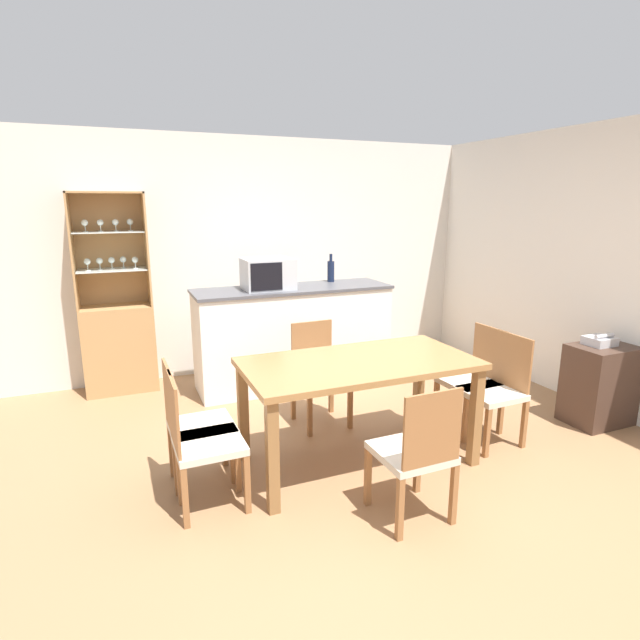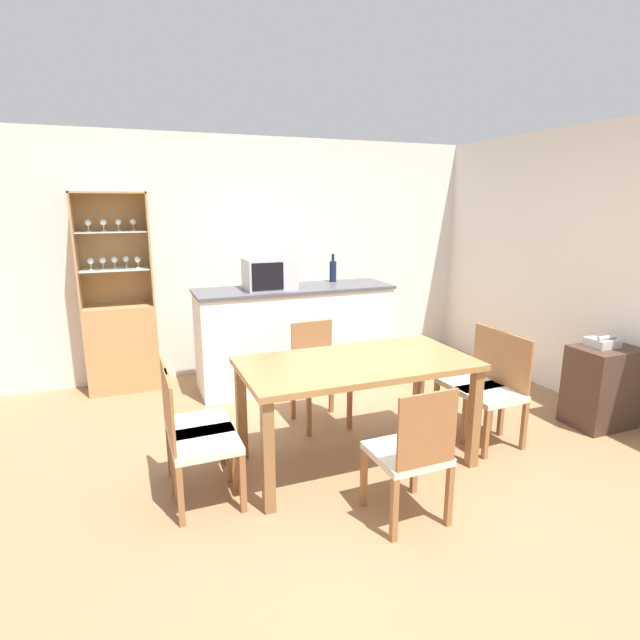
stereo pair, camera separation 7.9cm
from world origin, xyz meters
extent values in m
plane|color=#936B47|center=(0.00, 0.00, 0.00)|extent=(18.00, 18.00, 0.00)
cube|color=silver|center=(0.00, 2.63, 1.27)|extent=(6.80, 0.06, 2.55)
cube|color=silver|center=(2.58, 0.30, 1.27)|extent=(0.06, 4.60, 2.55)
cube|color=white|center=(0.19, 1.91, 0.50)|extent=(1.97, 0.58, 0.99)
cube|color=#4C4C51|center=(0.19, 1.91, 1.01)|extent=(2.00, 0.61, 0.03)
cube|color=tan|center=(-1.48, 2.41, 0.43)|extent=(0.68, 0.39, 0.87)
cube|color=tan|center=(-1.48, 2.59, 1.41)|extent=(0.68, 0.02, 1.09)
cube|color=tan|center=(-1.81, 2.41, 1.41)|extent=(0.02, 0.39, 1.09)
cube|color=tan|center=(-1.15, 2.41, 1.41)|extent=(0.02, 0.39, 1.09)
cube|color=tan|center=(-1.48, 2.41, 1.95)|extent=(0.68, 0.39, 0.02)
cube|color=silver|center=(-1.48, 2.41, 1.23)|extent=(0.63, 0.34, 0.01)
cube|color=silver|center=(-1.48, 2.41, 1.59)|extent=(0.63, 0.34, 0.01)
cylinder|color=silver|center=(-1.69, 2.38, 1.23)|extent=(0.04, 0.04, 0.01)
cylinder|color=silver|center=(-1.69, 2.38, 1.26)|extent=(0.01, 0.01, 0.06)
sphere|color=silver|center=(-1.69, 2.38, 1.32)|extent=(0.06, 0.06, 0.06)
cylinder|color=silver|center=(-1.68, 2.39, 1.59)|extent=(0.04, 0.04, 0.01)
cylinder|color=silver|center=(-1.68, 2.39, 1.63)|extent=(0.01, 0.01, 0.06)
sphere|color=silver|center=(-1.68, 2.39, 1.68)|extent=(0.06, 0.06, 0.06)
cylinder|color=silver|center=(-1.59, 2.42, 1.23)|extent=(0.04, 0.04, 0.01)
cylinder|color=silver|center=(-1.59, 2.42, 1.26)|extent=(0.01, 0.01, 0.06)
sphere|color=silver|center=(-1.59, 2.42, 1.32)|extent=(0.06, 0.06, 0.06)
cylinder|color=silver|center=(-1.55, 2.38, 1.59)|extent=(0.04, 0.04, 0.01)
cylinder|color=silver|center=(-1.55, 2.38, 1.63)|extent=(0.01, 0.01, 0.06)
sphere|color=silver|center=(-1.55, 2.38, 1.68)|extent=(0.06, 0.06, 0.06)
cylinder|color=silver|center=(-1.48, 2.43, 1.23)|extent=(0.04, 0.04, 0.01)
cylinder|color=silver|center=(-1.48, 2.43, 1.26)|extent=(0.01, 0.01, 0.06)
sphere|color=silver|center=(-1.48, 2.43, 1.32)|extent=(0.06, 0.06, 0.06)
cylinder|color=silver|center=(-1.41, 2.41, 1.59)|extent=(0.04, 0.04, 0.01)
cylinder|color=silver|center=(-1.41, 2.41, 1.63)|extent=(0.01, 0.01, 0.06)
sphere|color=silver|center=(-1.41, 2.41, 1.68)|extent=(0.06, 0.06, 0.06)
cylinder|color=silver|center=(-1.37, 2.45, 1.23)|extent=(0.04, 0.04, 0.01)
cylinder|color=silver|center=(-1.37, 2.45, 1.26)|extent=(0.01, 0.01, 0.06)
sphere|color=silver|center=(-1.37, 2.45, 1.32)|extent=(0.06, 0.06, 0.06)
cylinder|color=silver|center=(-1.28, 2.44, 1.59)|extent=(0.04, 0.04, 0.01)
cylinder|color=silver|center=(-1.28, 2.44, 1.63)|extent=(0.01, 0.01, 0.06)
sphere|color=silver|center=(-1.28, 2.44, 1.68)|extent=(0.06, 0.06, 0.06)
cylinder|color=silver|center=(-1.27, 2.38, 1.23)|extent=(0.04, 0.04, 0.01)
cylinder|color=silver|center=(-1.27, 2.38, 1.26)|extent=(0.01, 0.01, 0.06)
sphere|color=silver|center=(-1.27, 2.38, 1.32)|extent=(0.06, 0.06, 0.06)
cube|color=olive|center=(0.07, 0.19, 0.75)|extent=(1.63, 0.84, 0.04)
cube|color=olive|center=(-0.68, -0.17, 0.37)|extent=(0.07, 0.07, 0.73)
cube|color=olive|center=(0.83, -0.17, 0.37)|extent=(0.07, 0.07, 0.73)
cube|color=olive|center=(-0.68, 0.55, 0.37)|extent=(0.07, 0.07, 0.73)
cube|color=olive|center=(0.83, 0.55, 0.37)|extent=(0.07, 0.07, 0.73)
cube|color=beige|center=(-1.02, 0.31, 0.41)|extent=(0.42, 0.42, 0.05)
cube|color=#936038|center=(-1.21, 0.31, 0.65)|extent=(0.03, 0.38, 0.43)
cube|color=#936038|center=(-0.84, 0.50, 0.19)|extent=(0.04, 0.04, 0.39)
cube|color=#936038|center=(-0.83, 0.13, 0.19)|extent=(0.04, 0.04, 0.39)
cube|color=#936038|center=(-1.21, 0.49, 0.19)|extent=(0.04, 0.04, 0.39)
cube|color=#936038|center=(-1.20, 0.13, 0.19)|extent=(0.04, 0.04, 0.39)
cube|color=beige|center=(1.16, 0.31, 0.41)|extent=(0.43, 0.43, 0.05)
cube|color=#936038|center=(1.36, 0.32, 0.65)|extent=(0.03, 0.38, 0.43)
cube|color=#936038|center=(0.99, 0.12, 0.19)|extent=(0.04, 0.04, 0.39)
cube|color=#936038|center=(0.97, 0.49, 0.19)|extent=(0.04, 0.04, 0.39)
cube|color=#936038|center=(1.36, 0.14, 0.19)|extent=(0.04, 0.04, 0.39)
cube|color=#936038|center=(1.34, 0.51, 0.19)|extent=(0.04, 0.04, 0.39)
cube|color=beige|center=(1.16, 0.06, 0.41)|extent=(0.42, 0.42, 0.05)
cube|color=#936038|center=(1.36, 0.07, 0.65)|extent=(0.03, 0.38, 0.43)
cube|color=#936038|center=(0.99, -0.13, 0.19)|extent=(0.04, 0.04, 0.39)
cube|color=#936038|center=(0.97, 0.24, 0.19)|extent=(0.04, 0.04, 0.39)
cube|color=#936038|center=(1.35, -0.12, 0.19)|extent=(0.04, 0.04, 0.39)
cube|color=#936038|center=(1.34, 0.25, 0.19)|extent=(0.04, 0.04, 0.39)
cube|color=beige|center=(-1.02, 0.06, 0.41)|extent=(0.41, 0.41, 0.05)
cube|color=#936038|center=(-1.21, 0.06, 0.65)|extent=(0.02, 0.38, 0.43)
cube|color=#936038|center=(-0.84, 0.25, 0.19)|extent=(0.04, 0.04, 0.39)
cube|color=#936038|center=(-0.83, -0.12, 0.19)|extent=(0.04, 0.04, 0.39)
cube|color=#936038|center=(-1.20, 0.24, 0.19)|extent=(0.04, 0.04, 0.39)
cube|color=#936038|center=(-1.20, -0.12, 0.19)|extent=(0.04, 0.04, 0.39)
cube|color=beige|center=(0.07, 0.88, 0.41)|extent=(0.42, 0.42, 0.05)
cube|color=#936038|center=(0.07, 1.08, 0.65)|extent=(0.38, 0.03, 0.43)
cube|color=#936038|center=(0.26, 0.71, 0.19)|extent=(0.04, 0.04, 0.39)
cube|color=#936038|center=(-0.10, 0.69, 0.19)|extent=(0.04, 0.04, 0.39)
cube|color=#936038|center=(0.25, 1.07, 0.19)|extent=(0.04, 0.04, 0.39)
cube|color=#936038|center=(-0.12, 1.06, 0.19)|extent=(0.04, 0.04, 0.39)
cube|color=beige|center=(0.07, -0.51, 0.41)|extent=(0.42, 0.42, 0.05)
cube|color=#936038|center=(0.08, -0.70, 0.65)|extent=(0.38, 0.02, 0.43)
cube|color=#936038|center=(-0.11, -0.33, 0.19)|extent=(0.04, 0.04, 0.39)
cube|color=#936038|center=(0.25, -0.32, 0.19)|extent=(0.04, 0.04, 0.39)
cube|color=#936038|center=(-0.11, -0.69, 0.19)|extent=(0.04, 0.04, 0.39)
cube|color=#936038|center=(0.26, -0.69, 0.19)|extent=(0.04, 0.04, 0.39)
cube|color=#B7BABF|center=(-0.07, 1.89, 1.17)|extent=(0.48, 0.36, 0.30)
cube|color=black|center=(-0.14, 1.71, 1.17)|extent=(0.31, 0.01, 0.26)
cylinder|color=#141E38|center=(0.69, 2.10, 1.13)|extent=(0.08, 0.08, 0.22)
cylinder|color=#141E38|center=(0.69, 2.10, 1.28)|extent=(0.03, 0.03, 0.08)
cube|color=#422D23|center=(2.29, 0.00, 0.34)|extent=(0.53, 0.39, 0.68)
cube|color=#483227|center=(2.29, 0.00, 0.38)|extent=(0.49, 0.35, 0.02)
cube|color=#B7B7BC|center=(2.27, 0.04, 0.72)|extent=(0.23, 0.19, 0.07)
cylinder|color=#B7B7BC|center=(2.27, 0.00, 0.77)|extent=(0.20, 0.03, 0.03)
camera|label=1|loc=(-1.46, -2.80, 1.86)|focal=28.00mm
camera|label=2|loc=(-1.39, -2.83, 1.86)|focal=28.00mm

